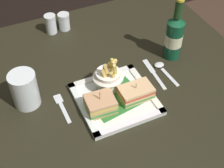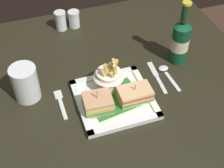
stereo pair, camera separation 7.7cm
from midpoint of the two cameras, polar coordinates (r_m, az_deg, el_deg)
dining_table at (r=1.22m, az=1.47°, el=-5.96°), size 1.02×0.95×0.77m
square_plate at (r=1.04m, az=2.50°, el=-2.74°), size 0.23×0.23×0.02m
sandwich_half_left at (r=0.99m, az=-0.27°, el=-3.39°), size 0.09×0.08×0.08m
sandwich_half_right at (r=1.03m, az=6.09°, el=-1.87°), size 0.10×0.07×0.06m
fries_cup at (r=1.04m, az=1.57°, el=1.25°), size 0.10×0.10×0.11m
beer_bottle at (r=1.16m, az=13.61°, el=7.27°), size 0.06×0.06×0.24m
water_glass at (r=1.05m, az=-12.65°, el=-0.25°), size 0.08×0.08×0.12m
fork at (r=1.04m, az=-6.79°, el=-3.25°), size 0.02×0.12×0.00m
knife at (r=1.14m, az=9.58°, el=1.35°), size 0.02×0.16×0.00m
spoon at (r=1.15m, az=11.13°, el=2.04°), size 0.04×0.13×0.01m
salt_shaker at (r=1.32m, az=-7.19°, el=10.59°), size 0.04×0.04×0.08m
pepper_shaker at (r=1.33m, az=-4.90°, el=10.92°), size 0.05×0.05×0.07m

